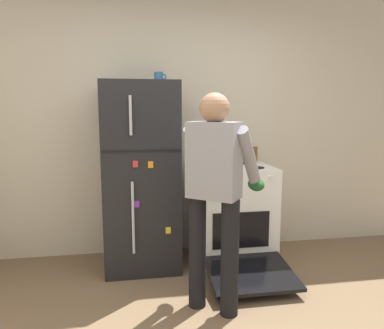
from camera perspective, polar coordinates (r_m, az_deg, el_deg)
name	(u,v)px	position (r m, az deg, el deg)	size (l,w,h in m)	color
kitchen_wall_back	(175,122)	(3.82, -2.72, 6.57)	(6.00, 0.10, 2.70)	beige
refrigerator	(141,176)	(3.47, -7.92, -1.78)	(0.68, 0.72, 1.73)	black
stove_range	(232,214)	(3.68, 6.25, -7.64)	(0.76, 1.24, 0.94)	white
person_cook	(216,184)	(2.64, 3.70, -3.09)	(0.65, 0.68, 1.60)	black
red_pot	(218,160)	(3.49, 4.02, 0.77)	(0.34, 0.24, 0.14)	orange
coffee_mug	(159,77)	(3.49, -5.18, 13.37)	(0.11, 0.08, 0.10)	#2D6093
pepper_mill	(255,154)	(3.86, 9.79, 1.59)	(0.05, 0.05, 0.16)	brown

